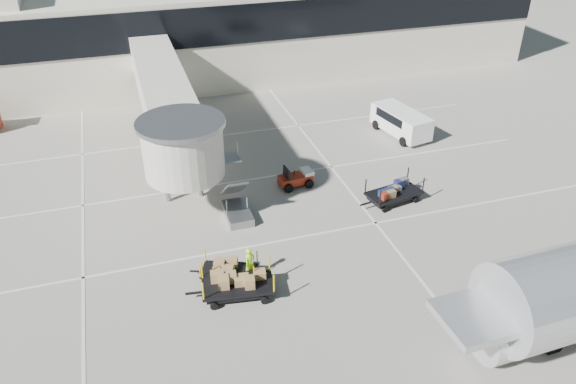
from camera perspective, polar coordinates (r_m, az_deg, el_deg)
name	(u,v)px	position (r m, az deg, el deg)	size (l,w,h in m)	color
ground	(286,264)	(29.15, -0.18, -7.32)	(140.00, 140.00, 0.00)	#AAA598
lane_markings	(234,179)	(36.52, -5.56, 1.28)	(40.00, 30.00, 0.02)	silver
terminal	(184,32)	(53.96, -10.47, 15.68)	(64.00, 12.11, 15.20)	silver
jet_bridge	(169,107)	(36.85, -11.99, 8.43)	(5.70, 20.40, 6.03)	beige
baggage_tug	(296,178)	(35.46, 0.84, 1.39)	(2.23, 1.54, 1.40)	maroon
suitcase_cart	(394,194)	(34.41, 10.75, -0.15)	(4.14, 2.20, 1.59)	black
box_cart_near	(239,286)	(26.98, -5.03, -9.45)	(4.26, 2.15, 1.64)	black
box_cart_far	(228,271)	(28.06, -6.09, -8.00)	(3.38, 2.28, 1.32)	black
ground_worker	(250,263)	(27.90, -3.90, -7.21)	(0.62, 0.41, 1.71)	#ADFC1A
minivan	(400,120)	(42.82, 11.29, 7.19)	(2.93, 5.26, 1.88)	white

